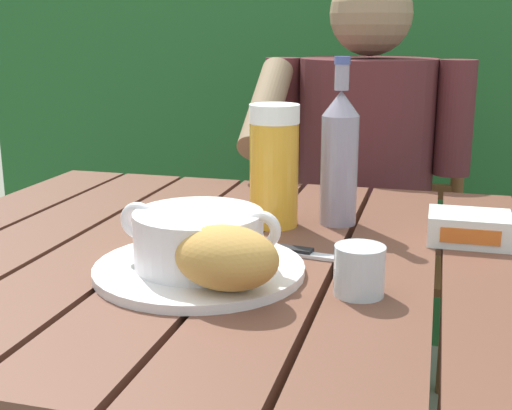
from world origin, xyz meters
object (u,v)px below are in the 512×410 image
Objects in this scene: bread_roll at (226,258)px; table_knife at (311,255)px; person_eating at (361,181)px; water_glass_small at (359,270)px; serving_plate at (199,269)px; beer_glass at (274,166)px; butter_tub at (469,228)px; soup_bowl at (199,237)px; chair_near_diner at (367,251)px; beer_bottle at (340,156)px.

bread_roll is 0.19m from table_knife.
person_eating reaches higher than water_glass_small.
person_eating is at bearing 81.45° from serving_plate.
beer_glass is 1.64× the size of butter_tub.
beer_glass is at bearing 80.72° from soup_bowl.
chair_near_diner is 0.76× the size of person_eating.
water_glass_small is at bearing -83.73° from person_eating.
soup_bowl is at bearing -116.27° from beer_bottle.
chair_near_diner reaches higher than serving_plate.
chair_near_diner is 0.31m from person_eating.
bread_roll reaches higher than butter_tub.
soup_bowl reaches higher than water_glass_small.
beer_bottle is 4.39× the size of water_glass_small.
beer_bottle reaches higher than table_knife.
bread_roll is 0.73× the size of beer_glass.
beer_glass is at bearing 122.74° from water_glass_small.
table_knife is at bearing 37.93° from serving_plate.
butter_tub is (0.22, -0.76, 0.30)m from chair_near_diner.
soup_bowl is (-0.12, -0.99, 0.33)m from chair_near_diner.
soup_bowl reaches higher than bread_roll.
table_knife is at bearing 124.14° from water_glass_small.
water_glass_small is (0.17, -0.26, -0.07)m from beer_glass.
beer_bottle is 1.76× the size of table_knife.
water_glass_small is at bearing -85.10° from chair_near_diner.
beer_bottle is (0.08, 0.35, 0.06)m from bread_roll.
soup_bowl is 0.21m from water_glass_small.
table_knife is (-0.01, -0.18, -0.11)m from beer_bottle.
water_glass_small is at bearing -57.26° from beer_glass.
water_glass_small is at bearing -5.02° from soup_bowl.
water_glass_small is at bearing -5.02° from serving_plate.
soup_bowl is at bearing -116.57° from serving_plate.
beer_glass is at bearing -96.32° from chair_near_diner.
bread_roll is (-0.06, -0.86, 0.09)m from person_eating.
chair_near_diner is 1.05m from water_glass_small.
table_knife is at bearing 37.93° from soup_bowl.
beer_bottle is at bearing 86.76° from table_knife.
chair_near_diner is at bearing 82.95° from soup_bowl.
butter_tub reaches higher than table_knife.
butter_tub is at bearing 31.42° from table_knife.
bread_roll is at bearing -93.99° from person_eating.
soup_bowl reaches higher than table_knife.
chair_near_diner is 0.81m from beer_bottle.
table_knife is at bearing 67.77° from bread_roll.
serving_plate is 1.02× the size of beer_bottle.
bread_roll is 0.16m from water_glass_small.
serving_plate is at bearing 174.98° from water_glass_small.
beer_glass is 0.11m from beer_bottle.
beer_glass is at bearing -98.23° from person_eating.
serving_plate is 0.10m from bread_roll.
beer_glass is at bearing -159.65° from beer_bottle.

